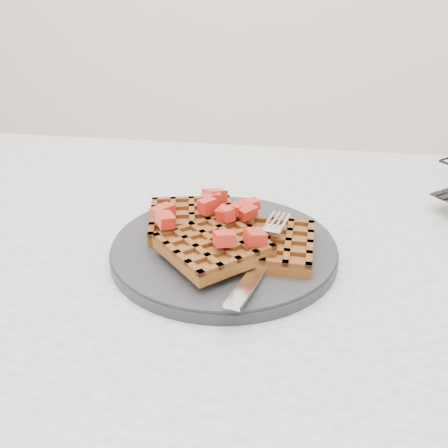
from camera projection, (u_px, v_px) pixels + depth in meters
table at (294, 342)px, 0.62m from camera, size 1.20×0.80×0.75m
plate at (224, 249)px, 0.58m from camera, size 0.26×0.26×0.02m
waffles at (224, 236)px, 0.56m from camera, size 0.21×0.20×0.03m
strawberry_pile at (224, 213)px, 0.55m from camera, size 0.15×0.15×0.02m
fork at (263, 259)px, 0.52m from camera, size 0.06×0.18×0.02m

